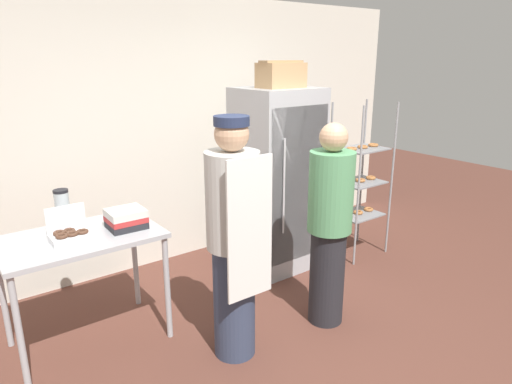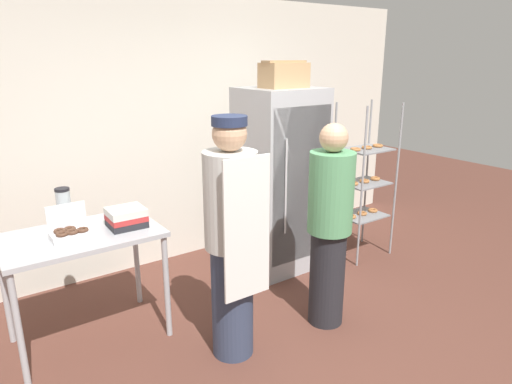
{
  "view_description": "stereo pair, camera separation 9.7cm",
  "coord_description": "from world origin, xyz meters",
  "px_view_note": "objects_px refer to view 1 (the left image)",
  "views": [
    {
      "loc": [
        -2.06,
        -1.94,
        2.13
      ],
      "look_at": [
        -0.0,
        0.8,
        1.1
      ],
      "focal_mm": 32.0,
      "sensor_mm": 36.0,
      "label": 1
    },
    {
      "loc": [
        -1.98,
        -1.99,
        2.13
      ],
      "look_at": [
        -0.0,
        0.8,
        1.1
      ],
      "focal_mm": 32.0,
      "sensor_mm": 36.0,
      "label": 2
    }
  ],
  "objects_px": {
    "donut_box": "(70,234)",
    "binder_stack": "(126,219)",
    "baking_rack": "(360,181)",
    "cardboard_storage_box": "(281,75)",
    "person_baker": "(234,238)",
    "person_customer": "(329,225)",
    "refrigerator": "(277,181)",
    "blender_pitcher": "(63,211)"
  },
  "relations": [
    {
      "from": "donut_box",
      "to": "binder_stack",
      "type": "height_order",
      "value": "donut_box"
    },
    {
      "from": "binder_stack",
      "to": "baking_rack",
      "type": "bearing_deg",
      "value": -1.06
    },
    {
      "from": "baking_rack",
      "to": "cardboard_storage_box",
      "type": "bearing_deg",
      "value": 165.15
    },
    {
      "from": "person_baker",
      "to": "person_customer",
      "type": "distance_m",
      "value": 0.86
    },
    {
      "from": "baking_rack",
      "to": "person_customer",
      "type": "bearing_deg",
      "value": -148.63
    },
    {
      "from": "person_baker",
      "to": "binder_stack",
      "type": "bearing_deg",
      "value": 123.37
    },
    {
      "from": "baking_rack",
      "to": "refrigerator",
      "type": "bearing_deg",
      "value": 161.8
    },
    {
      "from": "refrigerator",
      "to": "binder_stack",
      "type": "distance_m",
      "value": 1.7
    },
    {
      "from": "binder_stack",
      "to": "donut_box",
      "type": "bearing_deg",
      "value": 179.53
    },
    {
      "from": "baking_rack",
      "to": "person_baker",
      "type": "distance_m",
      "value": 2.22
    },
    {
      "from": "refrigerator",
      "to": "person_baker",
      "type": "bearing_deg",
      "value": -140.68
    },
    {
      "from": "baking_rack",
      "to": "person_customer",
      "type": "xyz_separation_m",
      "value": [
        -1.26,
        -0.77,
        0.02
      ]
    },
    {
      "from": "donut_box",
      "to": "person_customer",
      "type": "relative_size",
      "value": 0.17
    },
    {
      "from": "donut_box",
      "to": "person_baker",
      "type": "relative_size",
      "value": 0.16
    },
    {
      "from": "blender_pitcher",
      "to": "cardboard_storage_box",
      "type": "height_order",
      "value": "cardboard_storage_box"
    },
    {
      "from": "binder_stack",
      "to": "cardboard_storage_box",
      "type": "relative_size",
      "value": 0.63
    },
    {
      "from": "donut_box",
      "to": "binder_stack",
      "type": "bearing_deg",
      "value": -0.47
    },
    {
      "from": "binder_stack",
      "to": "blender_pitcher",
      "type": "bearing_deg",
      "value": 145.0
    },
    {
      "from": "baking_rack",
      "to": "person_customer",
      "type": "distance_m",
      "value": 1.48
    },
    {
      "from": "refrigerator",
      "to": "blender_pitcher",
      "type": "relative_size",
      "value": 6.03
    },
    {
      "from": "blender_pitcher",
      "to": "binder_stack",
      "type": "height_order",
      "value": "blender_pitcher"
    },
    {
      "from": "binder_stack",
      "to": "refrigerator",
      "type": "bearing_deg",
      "value": 8.56
    },
    {
      "from": "donut_box",
      "to": "baking_rack",
      "type": "bearing_deg",
      "value": -0.98
    },
    {
      "from": "refrigerator",
      "to": "person_baker",
      "type": "xyz_separation_m",
      "value": [
        -1.2,
        -0.98,
        -0.0
      ]
    },
    {
      "from": "donut_box",
      "to": "person_customer",
      "type": "xyz_separation_m",
      "value": [
        1.74,
        -0.82,
        -0.08
      ]
    },
    {
      "from": "baking_rack",
      "to": "person_baker",
      "type": "height_order",
      "value": "person_baker"
    },
    {
      "from": "donut_box",
      "to": "cardboard_storage_box",
      "type": "relative_size",
      "value": 0.64
    },
    {
      "from": "blender_pitcher",
      "to": "person_customer",
      "type": "relative_size",
      "value": 0.18
    },
    {
      "from": "refrigerator",
      "to": "cardboard_storage_box",
      "type": "xyz_separation_m",
      "value": [
        -0.02,
        -0.05,
        1.04
      ]
    },
    {
      "from": "blender_pitcher",
      "to": "person_baker",
      "type": "relative_size",
      "value": 0.17
    },
    {
      "from": "baking_rack",
      "to": "person_baker",
      "type": "xyz_separation_m",
      "value": [
        -2.11,
        -0.68,
        0.09
      ]
    },
    {
      "from": "refrigerator",
      "to": "person_customer",
      "type": "distance_m",
      "value": 1.13
    },
    {
      "from": "person_customer",
      "to": "refrigerator",
      "type": "bearing_deg",
      "value": 71.91
    },
    {
      "from": "binder_stack",
      "to": "person_baker",
      "type": "distance_m",
      "value": 0.87
    },
    {
      "from": "baking_rack",
      "to": "binder_stack",
      "type": "distance_m",
      "value": 2.6
    },
    {
      "from": "donut_box",
      "to": "blender_pitcher",
      "type": "xyz_separation_m",
      "value": [
        0.03,
        0.26,
        0.09
      ]
    },
    {
      "from": "refrigerator",
      "to": "blender_pitcher",
      "type": "bearing_deg",
      "value": 179.71
    },
    {
      "from": "binder_stack",
      "to": "cardboard_storage_box",
      "type": "xyz_separation_m",
      "value": [
        1.66,
        0.2,
        1.0
      ]
    },
    {
      "from": "baking_rack",
      "to": "blender_pitcher",
      "type": "height_order",
      "value": "baking_rack"
    },
    {
      "from": "donut_box",
      "to": "refrigerator",
      "type": "bearing_deg",
      "value": 6.82
    },
    {
      "from": "donut_box",
      "to": "person_customer",
      "type": "bearing_deg",
      "value": -25.35
    },
    {
      "from": "refrigerator",
      "to": "person_baker",
      "type": "distance_m",
      "value": 1.55
    }
  ]
}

